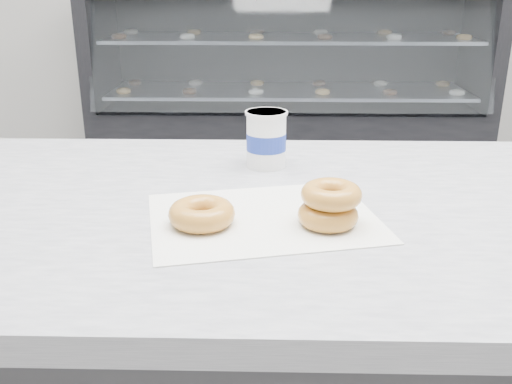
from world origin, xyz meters
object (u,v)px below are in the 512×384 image
donut_single (202,214)px  coffee_cup (266,138)px  donut_stack (330,205)px  display_case (288,105)px

donut_single → coffee_cup: coffee_cup is taller
donut_single → donut_stack: 0.19m
donut_single → donut_stack: (0.19, 0.00, 0.01)m
donut_single → donut_stack: size_ratio=1.01×
display_case → donut_stack: 2.85m
donut_stack → coffee_cup: size_ratio=0.90×
display_case → donut_stack: bearing=-90.5°
donut_stack → coffee_cup: (-0.10, 0.28, 0.02)m
coffee_cup → display_case: bearing=103.6°
donut_stack → coffee_cup: 0.30m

